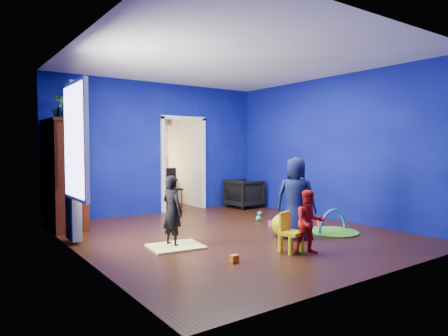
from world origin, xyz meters
TOP-DOWN VIEW (x-y plane):
  - floor at (0.00, 0.00)m, footprint 5.00×5.50m
  - ceiling at (0.00, 0.00)m, footprint 5.00×5.50m
  - wall_back at (0.00, 2.75)m, footprint 5.00×0.02m
  - wall_front at (0.00, -2.75)m, footprint 5.00×0.02m
  - wall_left at (-2.50, 0.00)m, footprint 0.02×5.50m
  - wall_right at (2.50, 0.00)m, footprint 0.02×5.50m
  - alcove at (0.60, 3.62)m, footprint 1.00×1.75m
  - armchair at (1.97, 2.20)m, footprint 0.80×0.78m
  - child_black at (-1.23, -0.17)m, footprint 0.33×0.43m
  - child_navy at (0.62, -0.87)m, footprint 0.70×0.76m
  - toddler_red at (0.11, -1.62)m, footprint 0.53×0.49m
  - vase at (-2.21, 1.79)m, footprint 0.29×0.29m
  - potted_plant at (-2.21, 2.31)m, footprint 0.27×0.27m
  - tv_armoire at (-2.21, 2.09)m, footprint 0.58×1.14m
  - crt_tv at (-2.17, 2.09)m, footprint 0.46×0.70m
  - yellow_blanket at (-1.23, -0.27)m, footprint 0.82×0.69m
  - hopper_ball at (0.57, -0.62)m, footprint 0.37×0.37m
  - kid_chair at (-0.04, -1.42)m, footprint 0.35×0.35m
  - play_mat at (1.46, -0.91)m, footprint 0.87×0.87m
  - toy_arch at (1.46, -0.91)m, footprint 0.79×0.12m
  - window_left at (-2.48, 0.35)m, footprint 0.03×0.95m
  - curtain at (-2.37, 0.90)m, footprint 0.14×0.42m
  - doorway at (0.60, 2.75)m, footprint 1.16×0.10m
  - study_desk at (0.60, 4.26)m, footprint 0.88×0.44m
  - desk_monitor at (0.60, 4.38)m, footprint 0.40×0.05m
  - desk_lamp at (0.32, 4.32)m, footprint 0.14×0.14m
  - folding_chair at (0.60, 3.30)m, footprint 0.40×0.40m
  - book_shelf at (0.60, 4.37)m, footprint 0.88×0.24m
  - toy_0 at (1.75, -0.39)m, footprint 0.10×0.08m
  - toy_1 at (1.52, 1.08)m, footprint 0.11×0.11m
  - toy_2 at (-0.99, -1.38)m, footprint 0.10×0.08m
  - toy_3 at (1.12, 0.65)m, footprint 0.11×0.11m
  - toy_4 at (0.97, 0.10)m, footprint 0.10×0.08m

SIDE VIEW (x-z plane):
  - floor at x=0.00m, z-range -0.01..0.01m
  - play_mat at x=1.46m, z-range 0.00..0.02m
  - yellow_blanket at x=-1.23m, z-range 0.00..0.03m
  - toy_arch at x=1.46m, z-range -0.37..0.41m
  - toy_0 at x=1.75m, z-range 0.00..0.10m
  - toy_2 at x=-0.99m, z-range 0.00..0.10m
  - toy_4 at x=0.97m, z-range 0.00..0.10m
  - toy_1 at x=1.52m, z-range 0.00..0.11m
  - toy_3 at x=1.12m, z-range 0.00..0.11m
  - hopper_ball at x=0.57m, z-range 0.00..0.37m
  - kid_chair at x=-0.04m, z-range 0.00..0.50m
  - armchair at x=1.97m, z-range 0.00..0.69m
  - study_desk at x=0.60m, z-range 0.00..0.75m
  - toddler_red at x=0.11m, z-range 0.00..0.88m
  - folding_chair at x=0.60m, z-range 0.00..0.92m
  - child_black at x=-1.23m, z-range 0.00..1.05m
  - child_navy at x=0.62m, z-range 0.00..1.31m
  - desk_lamp at x=0.32m, z-range 0.86..1.00m
  - desk_monitor at x=0.60m, z-range 0.79..1.11m
  - tv_armoire at x=-2.21m, z-range 0.00..1.96m
  - crt_tv at x=-2.17m, z-range 0.75..1.29m
  - doorway at x=0.60m, z-range 0.00..2.10m
  - alcove at x=0.60m, z-range 0.00..2.50m
  - curtain at x=-2.37m, z-range 0.05..2.45m
  - wall_back at x=0.00m, z-range 0.00..2.90m
  - wall_front at x=0.00m, z-range 0.00..2.90m
  - wall_left at x=-2.50m, z-range 0.00..2.90m
  - wall_right at x=2.50m, z-range 0.00..2.90m
  - window_left at x=-2.48m, z-range 0.77..2.33m
  - book_shelf at x=0.60m, z-range 2.00..2.04m
  - vase at x=-2.21m, z-range 1.96..2.20m
  - potted_plant at x=-2.21m, z-range 1.96..2.41m
  - ceiling at x=0.00m, z-range 2.90..2.90m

